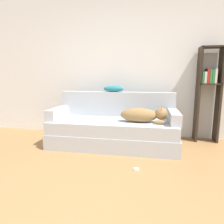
% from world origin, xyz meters
% --- Properties ---
extents(ground_plane, '(20.00, 20.00, 0.00)m').
position_xyz_m(ground_plane, '(0.00, 0.00, 0.00)').
color(ground_plane, '#9E7042').
extents(wall_back, '(6.93, 0.06, 2.70)m').
position_xyz_m(wall_back, '(0.00, 2.59, 1.35)').
color(wall_back, white).
rests_on(wall_back, ground_plane).
extents(couch, '(2.07, 0.86, 0.44)m').
position_xyz_m(couch, '(-0.05, 1.83, 0.22)').
color(couch, '#B2B7BC').
rests_on(couch, ground_plane).
extents(couch_backrest, '(2.03, 0.15, 0.44)m').
position_xyz_m(couch_backrest, '(-0.05, 2.19, 0.66)').
color(couch_backrest, '#B2B7BC').
rests_on(couch_backrest, couch).
extents(couch_arm_left, '(0.15, 0.67, 0.18)m').
position_xyz_m(couch_arm_left, '(-1.01, 1.82, 0.53)').
color(couch_arm_left, '#B2B7BC').
rests_on(couch_arm_left, couch).
extents(couch_arm_right, '(0.15, 0.67, 0.18)m').
position_xyz_m(couch_arm_right, '(0.91, 1.82, 0.53)').
color(couch_arm_right, '#B2B7BC').
rests_on(couch_arm_right, couch).
extents(dog, '(0.72, 0.26, 0.26)m').
position_xyz_m(dog, '(0.45, 1.75, 0.56)').
color(dog, olive).
rests_on(dog, couch).
extents(laptop, '(0.34, 0.24, 0.02)m').
position_xyz_m(laptop, '(-0.20, 1.78, 0.45)').
color(laptop, silver).
rests_on(laptop, couch).
extents(throw_pillow, '(0.37, 0.14, 0.11)m').
position_xyz_m(throw_pillow, '(-0.11, 2.19, 0.93)').
color(throw_pillow, teal).
rests_on(throw_pillow, couch_backrest).
extents(bookshelf, '(0.38, 0.26, 1.65)m').
position_xyz_m(bookshelf, '(1.53, 2.41, 0.94)').
color(bookshelf, '#2D2319').
rests_on(bookshelf, ground_plane).
extents(power_adapter, '(0.06, 0.06, 0.02)m').
position_xyz_m(power_adapter, '(0.40, 0.99, 0.01)').
color(power_adapter, silver).
rests_on(power_adapter, ground_plane).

